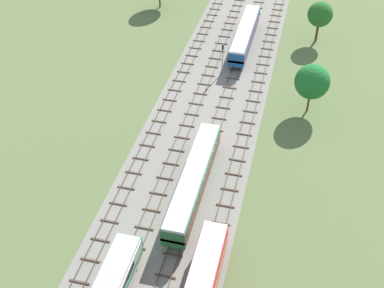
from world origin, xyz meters
name	(u,v)px	position (x,y,z in m)	size (l,w,h in m)	color
ground_plane	(206,115)	(0.00, 56.00, 0.00)	(480.00, 480.00, 0.00)	#5B6B3D
ballast_bed	(206,115)	(0.00, 56.00, 0.00)	(17.38, 176.00, 0.01)	gray
track_far_left	(167,105)	(-6.69, 57.00, 0.14)	(2.40, 126.00, 0.29)	#47382D
track_left	(194,109)	(-2.23, 57.00, 0.14)	(2.40, 126.00, 0.29)	#47382D
track_centre_left	(221,113)	(2.23, 57.00, 0.14)	(2.40, 126.00, 0.29)	#47382D
track_centre	(249,117)	(6.69, 57.00, 0.14)	(2.40, 126.00, 0.29)	#47382D
diesel_railcar_centre_left_mid	(194,180)	(2.23, 38.64, 2.60)	(2.96, 20.50, 3.80)	#286638
diesel_railcar_centre_left_midfar	(245,34)	(2.23, 79.55, 2.60)	(2.96, 20.50, 3.80)	#194C8C
signal_post_near	(223,56)	(0.00, 68.65, 3.66)	(0.28, 0.47, 5.81)	gray
lineside_tree_1	(320,14)	(15.53, 85.09, 5.60)	(4.78, 4.78, 8.02)	#4C331E
lineside_tree_2	(312,82)	(15.43, 61.11, 5.44)	(5.45, 5.45, 8.17)	#4C331E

